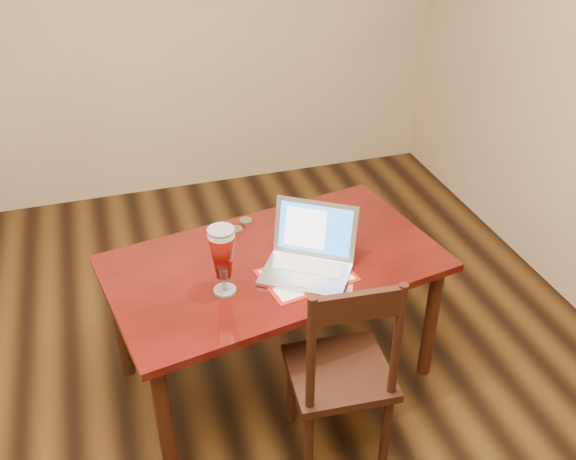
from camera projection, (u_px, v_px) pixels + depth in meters
name	position (u px, v px, depth m)	size (l,w,h in m)	color
room_shell	(134.00, 61.00, 1.71)	(4.51, 5.01, 2.71)	tan
dining_table	(274.00, 274.00, 2.83)	(1.56, 1.05, 0.98)	#520C0B
dining_chair	(342.00, 372.00, 2.55)	(0.43, 0.41, 0.95)	black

